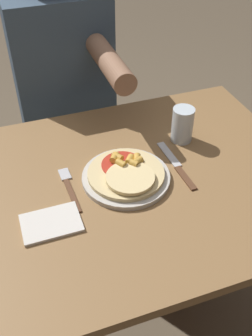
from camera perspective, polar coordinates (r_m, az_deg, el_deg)
name	(u,v)px	position (r m, az deg, el deg)	size (l,w,h in m)	color
ground_plane	(133,318)	(1.67, 1.03, -20.94)	(8.00, 8.00, 0.00)	brown
dining_table	(135,212)	(1.17, 1.38, -6.47)	(0.97, 0.76, 0.75)	olive
plate	(126,177)	(1.07, 0.00, -1.34)	(0.24, 0.24, 0.01)	beige
pizza	(127,173)	(1.06, 0.11, -0.68)	(0.21, 0.21, 0.04)	#E0C689
fork	(69,186)	(1.06, -8.27, -2.66)	(0.03, 0.18, 0.00)	brown
knife	(177,165)	(1.12, 7.38, 0.36)	(0.03, 0.22, 0.00)	brown
drinking_glass	(182,125)	(1.20, 8.20, 6.24)	(0.07, 0.07, 0.11)	silver
napkin	(51,223)	(0.97, -10.81, -7.85)	(0.14, 0.10, 0.01)	silver
person_diner	(65,87)	(1.53, -8.84, 11.53)	(0.35, 0.52, 1.26)	#2D2D38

